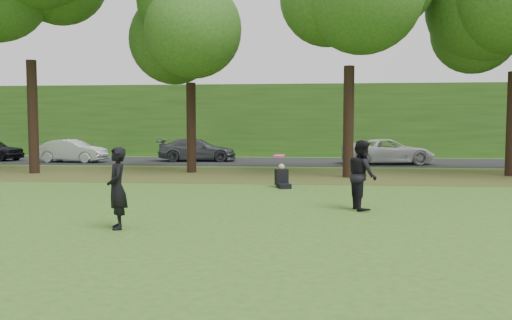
# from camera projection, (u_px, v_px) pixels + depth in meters

# --- Properties ---
(ground) EXTENTS (120.00, 120.00, 0.00)m
(ground) POSITION_uv_depth(u_px,v_px,m) (187.00, 246.00, 8.99)
(ground) COLOR #2D5A1C
(ground) RESTS_ON ground
(leaf_litter) EXTENTS (60.00, 7.00, 0.01)m
(leaf_litter) POSITION_uv_depth(u_px,v_px,m) (254.00, 175.00, 21.91)
(leaf_litter) COLOR #463B19
(leaf_litter) RESTS_ON ground
(street) EXTENTS (70.00, 7.00, 0.02)m
(street) POSITION_uv_depth(u_px,v_px,m) (267.00, 161.00, 29.86)
(street) COLOR black
(street) RESTS_ON ground
(far_hedge) EXTENTS (70.00, 3.00, 5.00)m
(far_hedge) POSITION_uv_depth(u_px,v_px,m) (273.00, 121.00, 35.64)
(far_hedge) COLOR #254E16
(far_hedge) RESTS_ON ground
(player_left) EXTENTS (0.63, 0.74, 1.72)m
(player_left) POSITION_uv_depth(u_px,v_px,m) (117.00, 188.00, 10.43)
(player_left) COLOR black
(player_left) RESTS_ON ground
(player_right) EXTENTS (0.84, 0.99, 1.80)m
(player_right) POSITION_uv_depth(u_px,v_px,m) (362.00, 175.00, 12.82)
(player_right) COLOR black
(player_right) RESTS_ON ground
(parked_cars) EXTENTS (38.34, 3.99, 1.43)m
(parked_cars) POSITION_uv_depth(u_px,v_px,m) (261.00, 151.00, 28.78)
(parked_cars) COLOR black
(parked_cars) RESTS_ON street
(frisbee) EXTENTS (0.38, 0.38, 0.05)m
(frisbee) POSITION_uv_depth(u_px,v_px,m) (279.00, 156.00, 11.54)
(frisbee) COLOR #FF158D
(frisbee) RESTS_ON ground
(seated_person) EXTENTS (0.62, 0.82, 0.83)m
(seated_person) POSITION_uv_depth(u_px,v_px,m) (282.00, 179.00, 17.44)
(seated_person) COLOR black
(seated_person) RESTS_ON ground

